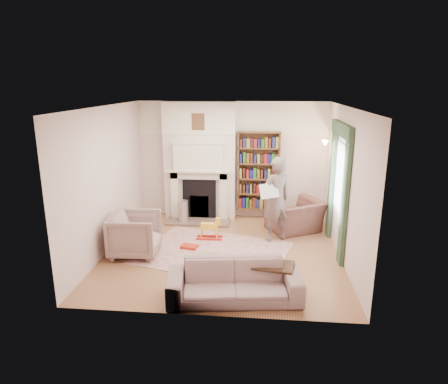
# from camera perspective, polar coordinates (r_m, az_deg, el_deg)

# --- Properties ---
(floor) EXTENTS (4.50, 4.50, 0.00)m
(floor) POSITION_cam_1_polar(r_m,az_deg,el_deg) (7.95, -0.17, -8.50)
(floor) COLOR brown
(floor) RESTS_ON ground
(ceiling) EXTENTS (4.50, 4.50, 0.00)m
(ceiling) POSITION_cam_1_polar(r_m,az_deg,el_deg) (7.28, -0.19, 12.09)
(ceiling) COLOR white
(ceiling) RESTS_ON wall_back
(wall_back) EXTENTS (4.50, 0.00, 4.50)m
(wall_back) POSITION_cam_1_polar(r_m,az_deg,el_deg) (9.68, 1.12, 4.56)
(wall_back) COLOR silver
(wall_back) RESTS_ON floor
(wall_front) EXTENTS (4.50, 0.00, 4.50)m
(wall_front) POSITION_cam_1_polar(r_m,az_deg,el_deg) (5.35, -2.53, -4.49)
(wall_front) COLOR silver
(wall_front) RESTS_ON floor
(wall_left) EXTENTS (0.00, 4.50, 4.50)m
(wall_left) POSITION_cam_1_polar(r_m,az_deg,el_deg) (8.02, -16.39, 1.65)
(wall_left) COLOR silver
(wall_left) RESTS_ON floor
(wall_right) EXTENTS (0.00, 4.50, 4.50)m
(wall_right) POSITION_cam_1_polar(r_m,az_deg,el_deg) (7.62, 16.92, 0.89)
(wall_right) COLOR silver
(wall_right) RESTS_ON floor
(fireplace) EXTENTS (1.70, 0.58, 2.80)m
(fireplace) POSITION_cam_1_polar(r_m,az_deg,el_deg) (9.57, -3.47, 4.32)
(fireplace) COLOR silver
(fireplace) RESTS_ON floor
(bookcase) EXTENTS (1.00, 0.24, 1.85)m
(bookcase) POSITION_cam_1_polar(r_m,az_deg,el_deg) (9.58, 4.94, 3.00)
(bookcase) COLOR brown
(bookcase) RESTS_ON floor
(window) EXTENTS (0.02, 0.90, 1.30)m
(window) POSITION_cam_1_polar(r_m,az_deg,el_deg) (7.98, 16.30, 1.96)
(window) COLOR silver
(window) RESTS_ON wall_right
(curtain_left) EXTENTS (0.07, 0.32, 2.40)m
(curtain_left) POSITION_cam_1_polar(r_m,az_deg,el_deg) (7.38, 16.86, -1.18)
(curtain_left) COLOR #304B32
(curtain_left) RESTS_ON floor
(curtain_right) EXTENTS (0.07, 0.32, 2.40)m
(curtain_right) POSITION_cam_1_polar(r_m,az_deg,el_deg) (8.70, 15.12, 1.43)
(curtain_right) COLOR #304B32
(curtain_right) RESTS_ON floor
(pelmet) EXTENTS (0.09, 1.70, 0.24)m
(pelmet) POSITION_cam_1_polar(r_m,az_deg,el_deg) (7.82, 16.48, 8.61)
(pelmet) COLOR #304B32
(pelmet) RESTS_ON wall_right
(wall_sconce) EXTENTS (0.20, 0.24, 0.24)m
(wall_sconce) POSITION_cam_1_polar(r_m,az_deg,el_deg) (8.93, 13.94, 6.44)
(wall_sconce) COLOR gold
(wall_sconce) RESTS_ON wall_right
(rug) EXTENTS (3.20, 2.76, 0.01)m
(rug) POSITION_cam_1_polar(r_m,az_deg,el_deg) (7.90, -1.52, -8.62)
(rug) COLOR beige
(rug) RESTS_ON floor
(armchair_reading) EXTENTS (1.41, 1.36, 0.71)m
(armchair_reading) POSITION_cam_1_polar(r_m,az_deg,el_deg) (9.03, 10.07, -3.37)
(armchair_reading) COLOR #472A26
(armchair_reading) RESTS_ON floor
(armchair_left) EXTENTS (0.96, 0.93, 0.82)m
(armchair_left) POSITION_cam_1_polar(r_m,az_deg,el_deg) (7.86, -12.58, -5.93)
(armchair_left) COLOR #B3A494
(armchair_left) RESTS_ON floor
(sofa) EXTENTS (2.11, 1.04, 0.59)m
(sofa) POSITION_cam_1_polar(r_m,az_deg,el_deg) (6.23, 1.48, -12.60)
(sofa) COLOR gray
(sofa) RESTS_ON floor
(man_reading) EXTENTS (0.78, 0.71, 1.79)m
(man_reading) POSITION_cam_1_polar(r_m,az_deg,el_deg) (8.26, 7.45, -1.09)
(man_reading) COLOR #63524F
(man_reading) RESTS_ON floor
(newspaper) EXTENTS (0.43, 0.33, 0.29)m
(newspaper) POSITION_cam_1_polar(r_m,az_deg,el_deg) (8.00, 6.48, 0.17)
(newspaper) COLOR silver
(newspaper) RESTS_ON man_reading
(coffee_table) EXTENTS (0.77, 0.56, 0.45)m
(coffee_table) POSITION_cam_1_polar(r_m,az_deg,el_deg) (6.54, 6.70, -11.96)
(coffee_table) COLOR #341F12
(coffee_table) RESTS_ON floor
(paraffin_heater) EXTENTS (0.28, 0.28, 0.55)m
(paraffin_heater) POSITION_cam_1_polar(r_m,az_deg,el_deg) (9.44, -5.84, -2.86)
(paraffin_heater) COLOR #B9BCC1
(paraffin_heater) RESTS_ON floor
(rocking_horse) EXTENTS (0.55, 0.23, 0.48)m
(rocking_horse) POSITION_cam_1_polar(r_m,az_deg,el_deg) (8.46, -2.11, -5.25)
(rocking_horse) COLOR yellow
(rocking_horse) RESTS_ON rug
(board_game) EXTENTS (0.40, 0.40, 0.03)m
(board_game) POSITION_cam_1_polar(r_m,az_deg,el_deg) (7.67, -2.49, -9.21)
(board_game) COLOR gold
(board_game) RESTS_ON rug
(game_box_lid) EXTENTS (0.36, 0.27, 0.05)m
(game_box_lid) POSITION_cam_1_polar(r_m,az_deg,el_deg) (8.11, -4.99, -7.78)
(game_box_lid) COLOR red
(game_box_lid) RESTS_ON rug
(comic_annuals) EXTENTS (0.78, 0.55, 0.02)m
(comic_annuals) POSITION_cam_1_polar(r_m,az_deg,el_deg) (7.61, 1.62, -9.47)
(comic_annuals) COLOR red
(comic_annuals) RESTS_ON rug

